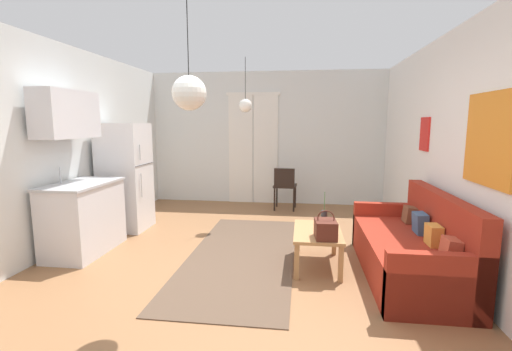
# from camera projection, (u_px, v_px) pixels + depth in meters

# --- Properties ---
(ground_plane) EXTENTS (5.27, 8.06, 0.10)m
(ground_plane) POSITION_uv_depth(u_px,v_px,m) (229.00, 286.00, 3.68)
(ground_plane) COLOR #8E603D
(wall_back) EXTENTS (4.87, 0.13, 2.65)m
(wall_back) POSITION_uv_depth(u_px,v_px,m) (266.00, 139.00, 7.19)
(wall_back) COLOR silver
(wall_back) RESTS_ON ground_plane
(wall_right) EXTENTS (0.12, 7.66, 2.65)m
(wall_right) POSITION_uv_depth(u_px,v_px,m) (487.00, 157.00, 3.18)
(wall_right) COLOR white
(wall_right) RESTS_ON ground_plane
(wall_left) EXTENTS (0.12, 7.66, 2.65)m
(wall_left) POSITION_uv_depth(u_px,v_px,m) (10.00, 152.00, 3.79)
(wall_left) COLOR silver
(wall_left) RESTS_ON ground_plane
(area_rug) EXTENTS (1.28, 3.11, 0.01)m
(area_rug) POSITION_uv_depth(u_px,v_px,m) (242.00, 255.00, 4.41)
(area_rug) COLOR brown
(area_rug) RESTS_ON ground_plane
(couch) EXTENTS (0.84, 1.93, 0.90)m
(couch) POSITION_uv_depth(u_px,v_px,m) (414.00, 250.00, 3.77)
(couch) COLOR maroon
(couch) RESTS_ON ground_plane
(coffee_table) EXTENTS (0.53, 0.86, 0.42)m
(coffee_table) POSITION_uv_depth(u_px,v_px,m) (317.00, 235.00, 4.02)
(coffee_table) COLOR #B27F4C
(coffee_table) RESTS_ON ground_plane
(bamboo_vase) EXTENTS (0.07, 0.07, 0.44)m
(bamboo_vase) POSITION_uv_depth(u_px,v_px,m) (324.00, 220.00, 4.04)
(bamboo_vase) COLOR #2D2D33
(bamboo_vase) RESTS_ON coffee_table
(handbag) EXTENTS (0.24, 0.29, 0.30)m
(handbag) POSITION_uv_depth(u_px,v_px,m) (326.00, 229.00, 3.73)
(handbag) COLOR #512319
(handbag) RESTS_ON coffee_table
(refrigerator) EXTENTS (0.66, 0.63, 1.63)m
(refrigerator) POSITION_uv_depth(u_px,v_px,m) (125.00, 177.00, 5.41)
(refrigerator) COLOR white
(refrigerator) RESTS_ON ground_plane
(kitchen_counter) EXTENTS (0.60, 1.05, 2.02)m
(kitchen_counter) POSITION_uv_depth(u_px,v_px,m) (80.00, 193.00, 4.42)
(kitchen_counter) COLOR silver
(kitchen_counter) RESTS_ON ground_plane
(accent_chair) EXTENTS (0.44, 0.42, 0.81)m
(accent_chair) POSITION_uv_depth(u_px,v_px,m) (285.00, 185.00, 6.64)
(accent_chair) COLOR black
(accent_chair) RESTS_ON ground_plane
(pendant_lamp_near) EXTENTS (0.29, 0.29, 0.91)m
(pendant_lamp_near) POSITION_uv_depth(u_px,v_px,m) (189.00, 93.00, 2.92)
(pendant_lamp_near) COLOR black
(pendant_lamp_far) EXTENTS (0.21, 0.21, 0.85)m
(pendant_lamp_far) POSITION_uv_depth(u_px,v_px,m) (245.00, 105.00, 5.57)
(pendant_lamp_far) COLOR black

